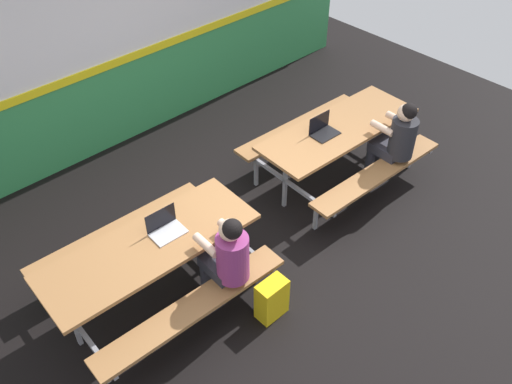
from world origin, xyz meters
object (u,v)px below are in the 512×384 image
object	(u,v)px
picnic_table_right	(338,138)
backpack_dark	(271,299)
laptop_dark	(323,130)
student_further	(396,138)
picnic_table_left	(151,256)
laptop_silver	(166,228)
student_nearer	(227,256)

from	to	relation	value
picnic_table_right	backpack_dark	xyz separation A→B (m)	(-2.05, -0.97, -0.36)
backpack_dark	laptop_dark	bearing A→B (deg)	29.35
student_further	laptop_dark	world-z (taller)	student_further
picnic_table_left	backpack_dark	size ratio (longest dim) A/B	4.76
laptop_silver	picnic_table_right	bearing A→B (deg)	0.41
picnic_table_right	laptop_silver	xyz separation A→B (m)	(-2.51, -0.02, 0.21)
picnic_table_left	picnic_table_right	xyz separation A→B (m)	(2.72, 0.05, 0.00)
student_nearer	backpack_dark	world-z (taller)	student_nearer
student_further	picnic_table_right	bearing A→B (deg)	121.52
backpack_dark	laptop_silver	bearing A→B (deg)	115.86
laptop_dark	backpack_dark	xyz separation A→B (m)	(-1.81, -1.02, -0.57)
picnic_table_left	backpack_dark	xyz separation A→B (m)	(0.67, -0.93, -0.36)
picnic_table_right	laptop_silver	size ratio (longest dim) A/B	6.38
picnic_table_right	backpack_dark	size ratio (longest dim) A/B	4.76
laptop_silver	laptop_dark	size ratio (longest dim) A/B	1.00
laptop_silver	backpack_dark	xyz separation A→B (m)	(0.46, -0.95, -0.57)
laptop_dark	backpack_dark	world-z (taller)	laptop_dark
student_further	laptop_silver	world-z (taller)	student_further
student_further	backpack_dark	xyz separation A→B (m)	(-2.40, -0.40, -0.49)
picnic_table_left	backpack_dark	world-z (taller)	picnic_table_left
picnic_table_right	student_nearer	size ratio (longest dim) A/B	1.74
picnic_table_right	laptop_dark	distance (m)	0.32
picnic_table_left	student_further	world-z (taller)	student_further
student_nearer	laptop_silver	distance (m)	0.65
laptop_silver	laptop_dark	bearing A→B (deg)	1.62
picnic_table_right	laptop_dark	size ratio (longest dim) A/B	6.38
picnic_table_right	student_nearer	world-z (taller)	student_nearer
picnic_table_left	laptop_silver	world-z (taller)	laptop_silver
student_further	laptop_silver	size ratio (longest dim) A/B	3.68
student_nearer	laptop_silver	world-z (taller)	student_nearer
student_further	laptop_silver	xyz separation A→B (m)	(-2.86, 0.55, 0.08)
picnic_table_left	student_further	bearing A→B (deg)	-9.66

